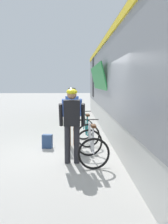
% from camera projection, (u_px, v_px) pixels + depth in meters
% --- Properties ---
extents(ground_plane, '(80.00, 80.00, 0.00)m').
position_uv_depth(ground_plane, '(69.00, 156.00, 6.44)').
color(ground_plane, '#A09E99').
extents(train_car, '(3.23, 18.31, 3.88)m').
position_uv_depth(train_car, '(152.00, 81.00, 8.25)').
color(train_car, slate).
rests_on(train_car, ground).
extents(cyclist_near_in_blue, '(0.64, 0.35, 1.76)m').
position_uv_depth(cyclist_near_in_blue, '(72.00, 111.00, 7.47)').
color(cyclist_near_in_blue, '#935B2D').
rests_on(cyclist_near_in_blue, ground).
extents(cyclist_far_in_dark, '(0.62, 0.32, 1.76)m').
position_uv_depth(cyclist_far_in_dark, '(72.00, 119.00, 5.79)').
color(cyclist_far_in_dark, '#232328').
rests_on(cyclist_far_in_dark, ground).
extents(bicycle_near_teal, '(0.80, 1.13, 0.99)m').
position_uv_depth(bicycle_near_teal, '(86.00, 131.00, 7.76)').
color(bicycle_near_teal, black).
rests_on(bicycle_near_teal, ground).
extents(bicycle_far_silver, '(0.76, 1.10, 0.99)m').
position_uv_depth(bicycle_far_silver, '(91.00, 146.00, 5.91)').
color(bicycle_far_silver, black).
rests_on(bicycle_far_silver, ground).
extents(backpack_on_platform, '(0.31, 0.23, 0.40)m').
position_uv_depth(backpack_on_platform, '(47.00, 141.00, 7.24)').
color(backpack_on_platform, navy).
rests_on(backpack_on_platform, ground).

